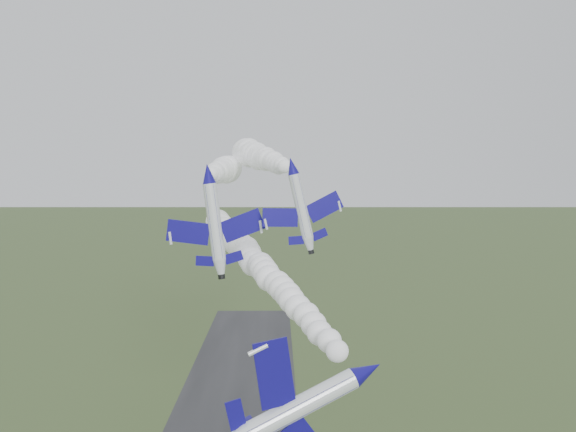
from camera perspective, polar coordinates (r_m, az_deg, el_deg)
name	(u,v)px	position (r m, az deg, el deg)	size (l,w,h in m)	color
jet_lead	(368,371)	(46.43, 7.13, -13.53)	(5.33, 12.70, 9.84)	white
smoke_trail_jet_lead	(253,260)	(84.33, -3.13, -3.90)	(4.45, 74.50, 4.45)	white
jet_pair_left	(208,173)	(78.12, -7.12, 3.80)	(11.70, 14.17, 3.60)	white
smoke_trail_jet_pair_left	(223,171)	(112.69, -5.81, 4.04)	(5.64, 62.29, 5.64)	white
jet_pair_right	(292,166)	(76.58, 0.36, 4.50)	(9.85, 11.92, 3.48)	white
smoke_trail_jet_pair_right	(259,157)	(109.21, -2.61, 5.28)	(5.35, 60.60, 5.35)	white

